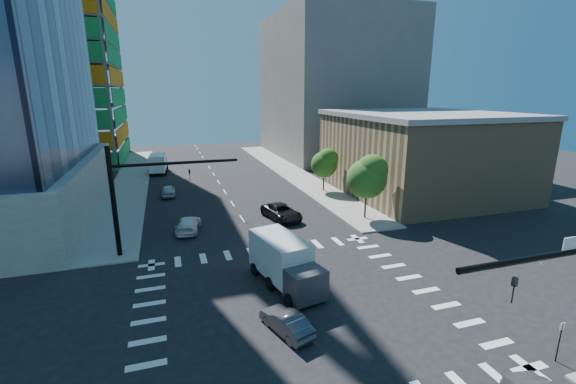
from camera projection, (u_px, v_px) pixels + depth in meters
name	position (u px, v px, depth m)	size (l,w,h in m)	color
ground	(297.00, 305.00, 24.57)	(160.00, 160.00, 0.00)	black
road_markings	(297.00, 305.00, 24.57)	(20.00, 20.00, 0.01)	silver
sidewalk_ne	(290.00, 171.00, 65.08)	(5.00, 60.00, 0.15)	gray
sidewalk_nw	(131.00, 182.00, 57.68)	(5.00, 60.00, 0.15)	gray
construction_building	(34.00, 24.00, 67.23)	(25.16, 34.50, 70.60)	slate
commercial_building	(421.00, 153.00, 50.87)	(20.50, 22.50, 10.60)	#957C56
bg_building_ne	(334.00, 87.00, 79.64)	(24.00, 30.00, 28.00)	#635D59
signal_mast_nw	(133.00, 191.00, 30.80)	(10.20, 0.40, 9.00)	black
tree_south	(368.00, 176.00, 39.91)	(4.16, 4.16, 6.82)	#382316
tree_north	(325.00, 163.00, 51.23)	(3.54, 3.52, 5.78)	#382316
no_parking_sign	(560.00, 337.00, 19.09)	(0.30, 0.06, 2.20)	black
car_nb_far	(282.00, 212.00, 40.82)	(2.63, 5.70, 1.58)	black
car_sb_near	(189.00, 224.00, 37.36)	(2.01, 4.95, 1.44)	white
car_sb_mid	(168.00, 191.00, 49.87)	(1.73, 4.30, 1.46)	#B1B3B9
car_sb_cross	(286.00, 322.00, 21.67)	(1.33, 3.80, 1.25)	#46454A
box_truck_near	(287.00, 267.00, 26.48)	(3.94, 6.77, 3.33)	black
box_truck_far	(159.00, 164.00, 63.92)	(3.04, 6.25, 3.19)	black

